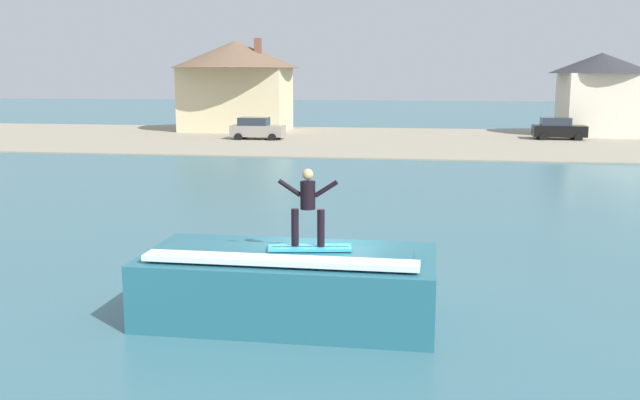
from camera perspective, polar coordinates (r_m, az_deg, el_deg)
name	(u,v)px	position (r m, az deg, el deg)	size (l,w,h in m)	color
ground_plane	(321,304)	(16.71, 0.11, -8.40)	(260.00, 260.00, 0.00)	#396772
wave_crest	(289,284)	(15.59, -2.51, -6.83)	(6.34, 3.12, 1.63)	#24616F
surfboard	(310,248)	(15.07, -0.82, -3.89)	(1.83, 0.81, 0.06)	#33A5CC
surfer	(308,203)	(14.92, -0.99, -0.24)	(1.30, 0.32, 1.67)	black
shoreline_bank	(401,141)	(57.28, 6.57, 4.80)	(120.00, 25.56, 0.09)	gray
car_near_shore	(257,129)	(57.76, -5.13, 5.77)	(4.30, 2.12, 1.86)	gray
car_far_shore	(558,129)	(60.58, 18.71, 5.48)	(4.16, 2.11, 1.86)	black
house_with_chimney	(236,77)	(66.78, -6.83, 9.82)	(11.88, 11.88, 8.51)	beige
house_gabled_white	(600,90)	(66.17, 21.69, 8.28)	(8.83, 8.83, 7.12)	beige
tree_tall_bare	(635,86)	(66.12, 24.14, 8.44)	(3.04, 3.04, 5.90)	brown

